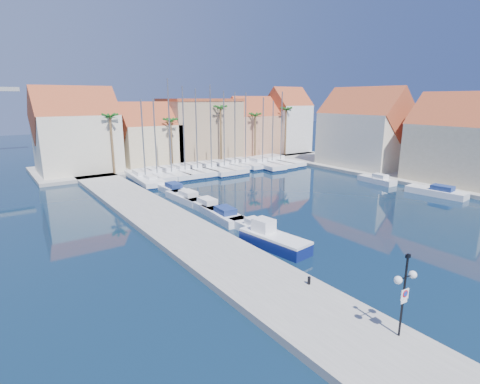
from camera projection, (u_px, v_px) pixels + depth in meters
name	position (u px, v px, depth m)	size (l,w,h in m)	color
ground	(354.00, 256.00, 29.46)	(260.00, 260.00, 0.00)	black
quay_west	(175.00, 227.00, 35.14)	(6.00, 77.00, 0.50)	gray
shore_north	(188.00, 160.00, 73.13)	(54.00, 16.00, 0.50)	gray
shore_east	(408.00, 175.00, 59.09)	(12.00, 60.00, 0.50)	gray
lamp_post	(405.00, 283.00, 18.01)	(1.49, 0.48, 4.40)	black
bollard	(309.00, 281.00, 23.83)	(0.20, 0.20, 0.50)	black
fishing_boat	(273.00, 239.00, 30.92)	(2.96, 6.54, 2.21)	navy
motorboat_west_0	(252.00, 227.00, 34.54)	(1.84, 5.30, 1.40)	white
motorboat_west_1	(223.00, 214.00, 38.26)	(2.63, 6.77, 1.40)	white
motorboat_west_2	(205.00, 205.00, 41.62)	(2.09, 6.36, 1.40)	white
motorboat_west_3	(186.00, 197.00, 44.86)	(2.45, 6.57, 1.40)	white
motorboat_west_4	(172.00, 189.00, 49.11)	(2.18, 6.68, 1.40)	white
motorboat_west_5	(149.00, 181.00, 53.59)	(2.05, 5.60, 1.40)	white
motorboat_east_0	(437.00, 192.00, 47.61)	(3.09, 7.35, 1.40)	white
motorboat_east_1	(377.00, 180.00, 54.61)	(2.13, 5.75, 1.40)	white
sailboat_0	(144.00, 178.00, 55.21)	(3.90, 11.82, 11.94)	white
sailboat_1	(156.00, 175.00, 57.55)	(2.85, 9.78, 12.01)	white
sailboat_2	(170.00, 173.00, 58.54)	(3.25, 9.71, 14.87)	white
sailboat_3	(184.00, 171.00, 60.17)	(2.82, 10.18, 13.85)	white
sailboat_4	(196.00, 170.00, 61.41)	(3.25, 10.39, 13.50)	white
sailboat_5	(209.00, 169.00, 62.51)	(3.34, 11.47, 14.13)	white
sailboat_6	(222.00, 167.00, 63.79)	(3.69, 11.17, 13.24)	white
sailboat_7	(234.00, 165.00, 66.16)	(2.29, 8.22, 13.08)	white
sailboat_8	(244.00, 164.00, 67.01)	(2.45, 9.12, 13.05)	white
sailboat_9	(260.00, 164.00, 67.29)	(3.93, 11.84, 12.19)	white
sailboat_10	(270.00, 162.00, 68.87)	(3.01, 11.32, 11.63)	white
sailboat_11	(278.00, 161.00, 70.51)	(3.52, 11.73, 13.22)	white
building_0	(77.00, 134.00, 59.70)	(12.30, 9.00, 13.50)	beige
building_1	(149.00, 137.00, 66.66)	(10.30, 8.00, 11.00)	beige
building_2	(200.00, 129.00, 73.33)	(14.20, 10.20, 11.50)	tan
building_3	(252.00, 128.00, 79.29)	(10.30, 8.00, 12.00)	tan
building_4	(287.00, 122.00, 83.23)	(8.30, 8.00, 14.00)	silver
building_5	(459.00, 143.00, 52.14)	(9.00, 12.30, 12.50)	beige
building_6	(364.00, 131.00, 64.73)	(9.00, 14.30, 13.50)	beige
palm_0	(110.00, 118.00, 57.33)	(2.60, 2.60, 10.15)	brown
palm_1	(170.00, 122.00, 63.11)	(2.60, 2.60, 9.15)	brown
palm_2	(220.00, 110.00, 68.20)	(2.60, 2.60, 11.15)	brown
palm_3	(255.00, 116.00, 72.98)	(2.60, 2.60, 9.65)	brown
palm_4	(286.00, 111.00, 77.20)	(2.60, 2.60, 10.65)	brown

